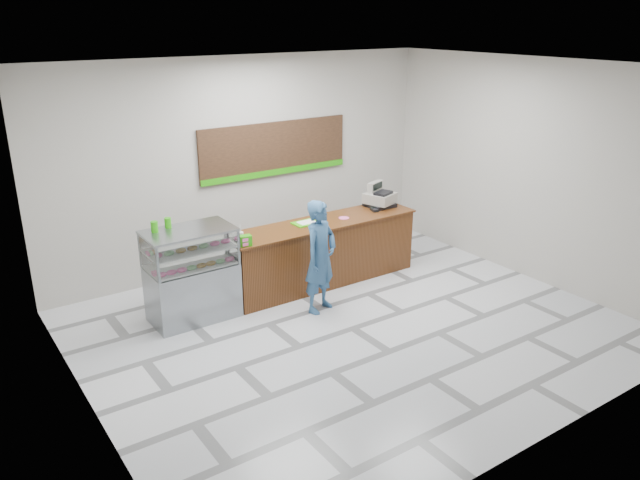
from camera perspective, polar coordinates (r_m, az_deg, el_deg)
floor at (r=8.72m, az=3.04°, el=-8.07°), size 7.00×7.00×0.00m
back_wall at (r=10.50m, az=-6.82°, el=6.92°), size 7.00×0.00×7.00m
ceiling at (r=7.72m, az=3.53°, el=15.50°), size 7.00×7.00×0.00m
sales_counter at (r=9.94m, az=0.20°, el=-1.13°), size 3.26×0.76×1.03m
display_case at (r=8.90m, az=-11.65°, el=-3.06°), size 1.22×0.72×1.33m
menu_board at (r=10.69m, az=-4.13°, el=8.25°), size 2.80×0.06×0.90m
cash_register at (r=10.57m, az=5.45°, el=3.88°), size 0.55×0.56×0.40m
card_terminal at (r=10.34m, az=4.98°, el=2.78°), size 0.14×0.20×0.04m
serving_tray at (r=9.68m, az=-1.34°, el=1.57°), size 0.39×0.29×0.02m
napkin_box at (r=9.05m, az=-7.72°, el=0.42°), size 0.19×0.19×0.13m
straw_cup at (r=9.02m, az=-7.26°, el=0.34°), size 0.08×0.08×0.12m
promo_box at (r=8.80m, az=-6.85°, el=-0.06°), size 0.19×0.14×0.15m
donut_decal at (r=9.96m, az=2.20°, el=2.03°), size 0.17×0.17×0.00m
green_cup_left at (r=8.66m, az=-14.90°, el=1.18°), size 0.10×0.10×0.15m
green_cup_right at (r=8.80m, az=-13.74°, el=1.55°), size 0.09×0.09×0.14m
customer at (r=8.91m, az=0.04°, el=-1.53°), size 0.71×0.59×1.66m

